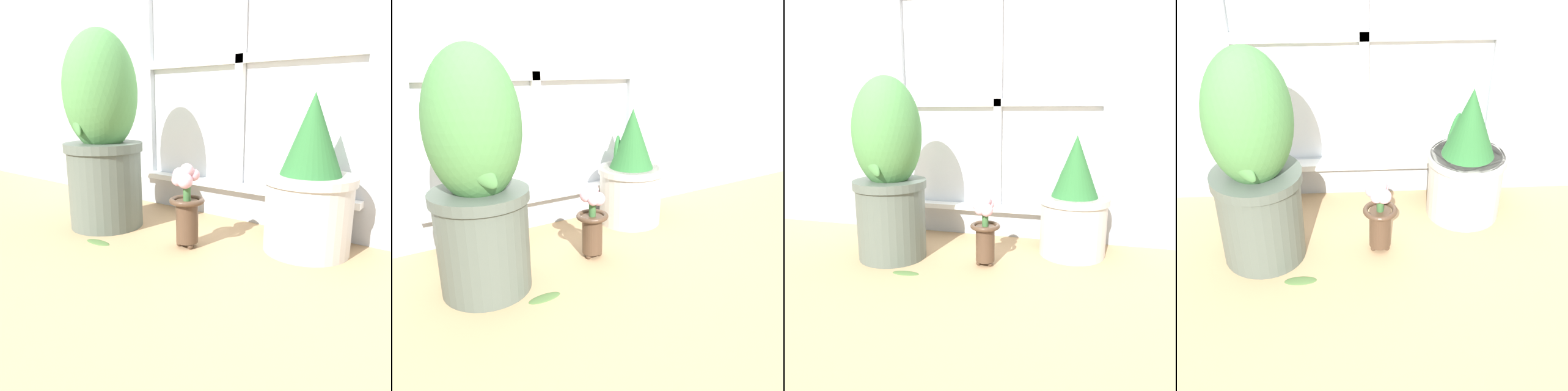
{
  "view_description": "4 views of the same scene",
  "coord_description": "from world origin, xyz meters",
  "views": [
    {
      "loc": [
        0.82,
        -0.76,
        0.49
      ],
      "look_at": [
        0.04,
        0.27,
        0.18
      ],
      "focal_mm": 35.0,
      "sensor_mm": 36.0,
      "label": 1
    },
    {
      "loc": [
        -0.67,
        -0.9,
        0.69
      ],
      "look_at": [
        0.05,
        0.29,
        0.23
      ],
      "focal_mm": 35.0,
      "sensor_mm": 36.0,
      "label": 2
    },
    {
      "loc": [
        0.38,
        -1.21,
        0.62
      ],
      "look_at": [
        -0.01,
        0.31,
        0.27
      ],
      "focal_mm": 35.0,
      "sensor_mm": 36.0,
      "label": 3
    },
    {
      "loc": [
        -0.08,
        -1.33,
        1.25
      ],
      "look_at": [
        0.01,
        0.27,
        0.2
      ],
      "focal_mm": 50.0,
      "sensor_mm": 36.0,
      "label": 4
    }
  ],
  "objects": [
    {
      "name": "ground_plane",
      "position": [
        0.0,
        0.0,
        0.0
      ],
      "size": [
        10.0,
        10.0,
        0.0
      ],
      "primitive_type": "plane",
      "color": "tan"
    },
    {
      "name": "potted_plant_right",
      "position": [
        0.38,
        0.44,
        0.22
      ],
      "size": [
        0.3,
        0.3,
        0.53
      ],
      "color": "#B7B2A8",
      "rests_on": "ground_plane"
    },
    {
      "name": "potted_plant_left",
      "position": [
        -0.38,
        0.22,
        0.37
      ],
      "size": [
        0.31,
        0.31,
        0.76
      ],
      "color": "#4C564C",
      "rests_on": "ground_plane"
    },
    {
      "name": "flower_vase",
      "position": [
        0.03,
        0.22,
        0.16
      ],
      "size": [
        0.12,
        0.12,
        0.29
      ],
      "color": "#473323",
      "rests_on": "ground_plane"
    },
    {
      "name": "fallen_leaf",
      "position": [
        -0.25,
        0.06,
        0.0
      ],
      "size": [
        0.11,
        0.05,
        0.01
      ],
      "color": "#476633",
      "rests_on": "ground_plane"
    }
  ]
}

